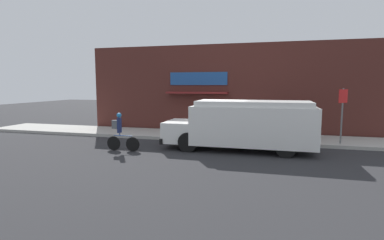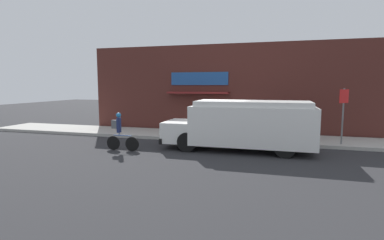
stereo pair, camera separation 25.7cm
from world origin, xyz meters
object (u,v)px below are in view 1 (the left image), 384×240
Objects in this scene: school_bus at (244,124)px; stop_sign_post at (343,107)px; trash_bin at (300,129)px; cyclist at (120,132)px.

stop_sign_post is at bearing 23.08° from school_bus.
school_bus is 6.63× the size of trash_bin.
cyclist is at bearing -160.30° from stop_sign_post.
stop_sign_post is at bearing 18.60° from cyclist.
school_bus reaches higher than trash_bin.
trash_bin is (7.52, 4.17, -0.17)m from cyclist.
school_bus is 2.56× the size of stop_sign_post.
cyclist is (-5.07, -1.50, -0.31)m from school_bus.
stop_sign_post is 2.24m from trash_bin.
trash_bin is (-1.69, 0.87, -1.18)m from stop_sign_post.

